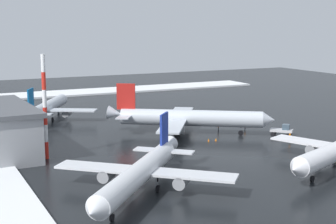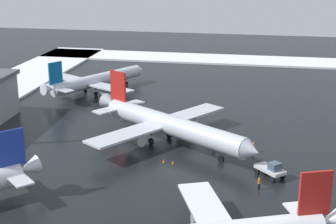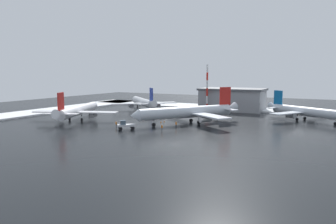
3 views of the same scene
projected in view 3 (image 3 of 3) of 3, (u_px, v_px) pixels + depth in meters
The scene contains 15 objects.
ground_plane at pixel (201, 128), 89.77m from camera, with size 240.00×240.00×0.00m, color black.
snow_bank_far at pixel (249, 109), 133.22m from camera, with size 152.00×16.00×0.54m, color white.
snow_bank_right at pixel (35, 112), 121.81m from camera, with size 14.00×116.00×0.54m, color white.
airplane_foreground_jet at pixel (189, 112), 96.07m from camera, with size 26.79×31.16×10.58m.
airplane_parked_starboard at pixel (306, 112), 101.71m from camera, with size 27.44×23.47×9.02m.
airplane_distant_tail at pixel (78, 110), 103.41m from camera, with size 25.99×30.69×9.53m.
airplane_far_rear at pixel (143, 102), 132.46m from camera, with size 25.45×24.15×9.38m.
pushback_tug at pixel (125, 125), 86.55m from camera, with size 4.86×4.75×2.50m.
ground_crew_mid_apron at pixel (116, 124), 90.05m from camera, with size 0.36×0.36×1.71m.
ground_crew_by_nose_gear at pixel (176, 124), 89.76m from camera, with size 0.36×0.36×1.71m.
ground_crew_near_tug at pixel (162, 127), 84.48m from camera, with size 0.36×0.36×1.71m.
antenna_mast at pixel (207, 88), 126.05m from camera, with size 0.70×0.70×18.10m.
cargo_hangar at pixel (233, 99), 130.56m from camera, with size 25.55×15.93×8.80m.
traffic_cone_near_nose at pixel (164, 121), 99.70m from camera, with size 0.36×0.36×0.55m, color orange.
traffic_cone_mid_line at pixel (161, 122), 98.48m from camera, with size 0.36×0.36×0.55m, color orange.
Camera 3 is at (-34.73, 82.02, 15.09)m, focal length 35.00 mm.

